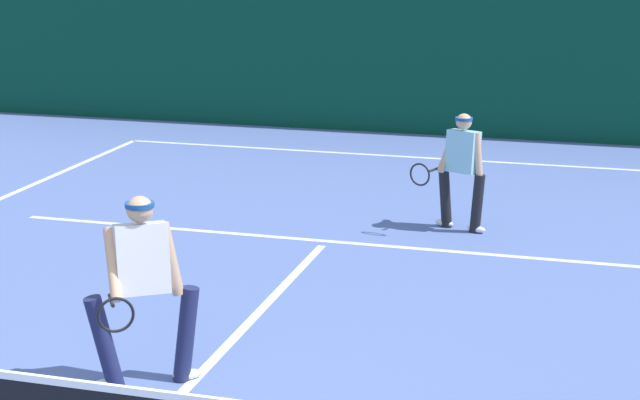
{
  "coord_description": "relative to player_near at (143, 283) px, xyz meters",
  "views": [
    {
      "loc": [
        3.31,
        -5.41,
        3.79
      ],
      "look_at": [
        0.41,
        4.86,
        1.0
      ],
      "focal_mm": 58.59,
      "sensor_mm": 36.0,
      "label": 1
    }
  ],
  "objects": [
    {
      "name": "court_line_baseline_far",
      "position": [
        0.35,
        9.63,
        -0.92
      ],
      "size": [
        10.18,
        0.1,
        0.01
      ],
      "primitive_type": "cube",
      "color": "white",
      "rests_on": "ground_plane"
    },
    {
      "name": "player_near",
      "position": [
        0.0,
        0.0,
        0.0
      ],
      "size": [
        0.9,
        1.06,
        1.67
      ],
      "rotation": [
        0.0,
        0.0,
        3.71
      ],
      "color": "#1E234C",
      "rests_on": "ground_plane"
    },
    {
      "name": "court_line_service",
      "position": [
        0.35,
        4.48,
        -0.92
      ],
      "size": [
        8.3,
        0.1,
        0.01
      ],
      "primitive_type": "cube",
      "color": "white",
      "rests_on": "ground_plane"
    },
    {
      "name": "court_line_centre",
      "position": [
        0.35,
        1.08,
        -0.92
      ],
      "size": [
        0.1,
        6.4,
        0.01
      ],
      "primitive_type": "cube",
      "color": "white",
      "rests_on": "ground_plane"
    },
    {
      "name": "back_fence_windscreen",
      "position": [
        0.35,
        11.73,
        0.7
      ],
      "size": [
        19.51,
        0.12,
        3.25
      ],
      "primitive_type": "cube",
      "color": "#083829",
      "rests_on": "ground_plane"
    },
    {
      "name": "player_far",
      "position": [
        1.87,
        5.46,
        -0.09
      ],
      "size": [
        0.97,
        0.81,
        1.52
      ],
      "rotation": [
        0.0,
        0.0,
        2.77
      ],
      "color": "black",
      "rests_on": "ground_plane"
    }
  ]
}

